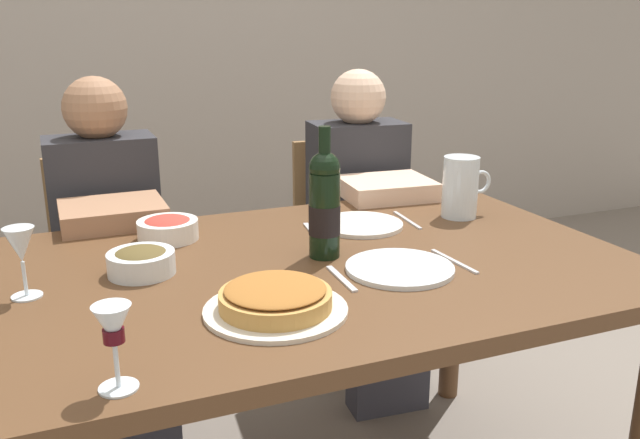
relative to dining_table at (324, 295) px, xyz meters
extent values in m
cube|color=#A3998E|center=(0.00, 2.15, 0.73)|extent=(8.00, 0.10, 2.80)
cube|color=brown|center=(0.00, 0.00, 0.07)|extent=(1.50, 1.00, 0.04)
cylinder|color=brown|center=(-0.67, 0.42, -0.31)|extent=(0.07, 0.07, 0.72)
cylinder|color=brown|center=(0.67, 0.42, -0.31)|extent=(0.07, 0.07, 0.72)
cylinder|color=black|center=(0.01, 0.03, 0.20)|extent=(0.08, 0.08, 0.21)
sphere|color=black|center=(0.01, 0.03, 0.32)|extent=(0.08, 0.08, 0.08)
cylinder|color=black|center=(0.01, 0.03, 0.37)|extent=(0.03, 0.03, 0.09)
cylinder|color=black|center=(0.01, 0.03, 0.19)|extent=(0.08, 0.08, 0.07)
cylinder|color=silver|center=(0.52, 0.20, 0.18)|extent=(0.11, 0.11, 0.18)
cylinder|color=silver|center=(0.52, 0.20, 0.15)|extent=(0.10, 0.10, 0.11)
torus|color=silver|center=(0.59, 0.20, 0.19)|extent=(0.07, 0.01, 0.07)
cylinder|color=silver|center=(-0.21, -0.24, 0.10)|extent=(0.29, 0.29, 0.01)
cylinder|color=#C18E47|center=(-0.21, -0.24, 0.12)|extent=(0.23, 0.23, 0.03)
ellipsoid|color=#9E6028|center=(-0.21, -0.24, 0.14)|extent=(0.20, 0.20, 0.02)
cylinder|color=white|center=(-0.32, 0.31, 0.12)|extent=(0.16, 0.16, 0.05)
ellipsoid|color=#B2382D|center=(-0.32, 0.31, 0.14)|extent=(0.13, 0.13, 0.04)
cylinder|color=silver|center=(-0.43, 0.08, 0.12)|extent=(0.15, 0.15, 0.05)
ellipsoid|color=brown|center=(-0.43, 0.08, 0.14)|extent=(0.13, 0.13, 0.04)
cylinder|color=silver|center=(-0.67, 0.03, 0.09)|extent=(0.06, 0.06, 0.00)
cylinder|color=silver|center=(-0.67, 0.03, 0.13)|extent=(0.01, 0.01, 0.08)
cone|color=silver|center=(-0.67, 0.03, 0.21)|extent=(0.06, 0.06, 0.07)
cylinder|color=silver|center=(-0.53, -0.42, 0.09)|extent=(0.06, 0.06, 0.00)
cylinder|color=silver|center=(-0.53, -0.42, 0.13)|extent=(0.01, 0.01, 0.08)
cone|color=silver|center=(-0.53, -0.42, 0.20)|extent=(0.06, 0.06, 0.06)
cylinder|color=#470A14|center=(-0.53, -0.42, 0.19)|extent=(0.03, 0.03, 0.02)
cylinder|color=silver|center=(0.14, -0.13, 0.10)|extent=(0.26, 0.26, 0.01)
cylinder|color=white|center=(0.20, 0.22, 0.10)|extent=(0.24, 0.24, 0.01)
cube|color=silver|center=(-0.01, -0.13, 0.09)|extent=(0.02, 0.16, 0.00)
cube|color=silver|center=(0.29, -0.13, 0.09)|extent=(0.02, 0.18, 0.00)
cube|color=silver|center=(0.35, 0.22, 0.09)|extent=(0.02, 0.18, 0.00)
cube|color=silver|center=(0.05, 0.22, 0.09)|extent=(0.04, 0.16, 0.00)
cube|color=olive|center=(-0.45, 0.84, -0.21)|extent=(0.40, 0.40, 0.02)
cube|color=olive|center=(-0.45, 1.02, 0.00)|extent=(0.36, 0.03, 0.40)
cylinder|color=olive|center=(-0.62, 0.67, -0.44)|extent=(0.04, 0.04, 0.45)
cylinder|color=olive|center=(-0.28, 0.67, -0.44)|extent=(0.04, 0.04, 0.45)
cylinder|color=olive|center=(-0.62, 1.01, -0.44)|extent=(0.04, 0.04, 0.45)
cylinder|color=olive|center=(-0.28, 1.01, -0.44)|extent=(0.04, 0.04, 0.45)
cube|color=#2D2D33|center=(-0.45, 0.80, 0.05)|extent=(0.34, 0.20, 0.50)
sphere|color=#9E7051|center=(-0.45, 0.80, 0.39)|extent=(0.20, 0.20, 0.20)
cube|color=#33333D|center=(-0.45, 0.61, -0.20)|extent=(0.31, 0.38, 0.14)
cube|color=#33333D|center=(-0.45, 0.46, -0.47)|extent=(0.27, 0.12, 0.40)
cube|color=#9E7051|center=(-0.45, 0.52, 0.12)|extent=(0.29, 0.24, 0.06)
cube|color=olive|center=(0.45, 0.81, -0.21)|extent=(0.43, 0.43, 0.02)
cube|color=olive|center=(0.47, 0.99, 0.00)|extent=(0.36, 0.06, 0.40)
cylinder|color=olive|center=(0.27, 0.65, -0.44)|extent=(0.04, 0.04, 0.45)
cylinder|color=olive|center=(0.61, 0.62, -0.44)|extent=(0.04, 0.04, 0.45)
cylinder|color=olive|center=(0.29, 0.99, -0.44)|extent=(0.04, 0.04, 0.45)
cylinder|color=olive|center=(0.63, 0.96, -0.44)|extent=(0.04, 0.04, 0.45)
cube|color=#2D2D33|center=(0.45, 0.77, 0.05)|extent=(0.36, 0.23, 0.50)
sphere|color=beige|center=(0.45, 0.77, 0.39)|extent=(0.20, 0.20, 0.20)
cube|color=#33333D|center=(0.43, 0.58, -0.20)|extent=(0.34, 0.40, 0.14)
cube|color=#33333D|center=(0.42, 0.43, -0.47)|extent=(0.28, 0.14, 0.40)
cube|color=beige|center=(0.43, 0.49, 0.12)|extent=(0.31, 0.26, 0.06)
camera|label=1|loc=(-0.59, -1.41, 0.65)|focal=37.32mm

